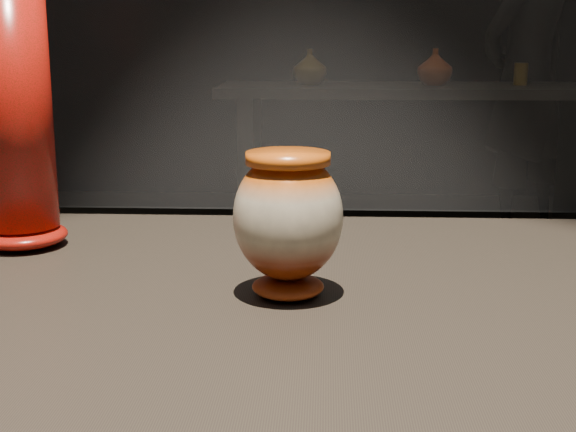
% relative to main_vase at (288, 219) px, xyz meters
% --- Properties ---
extents(main_vase, '(0.15, 0.15, 0.15)m').
position_rel_main_vase_xyz_m(main_vase, '(0.00, 0.00, 0.00)').
color(main_vase, maroon).
rests_on(main_vase, display_plinth).
extents(tall_vase, '(0.13, 0.13, 0.36)m').
position_rel_main_vase_xyz_m(tall_vase, '(-0.35, 0.18, 0.09)').
color(tall_vase, red).
rests_on(tall_vase, display_plinth).
extents(back_shelf, '(2.00, 0.60, 0.90)m').
position_rel_main_vase_xyz_m(back_shelf, '(0.49, 3.35, -0.35)').
color(back_shelf, black).
rests_on(back_shelf, ground).
extents(back_vase_left, '(0.23, 0.23, 0.18)m').
position_rel_main_vase_xyz_m(back_vase_left, '(-0.05, 3.33, 0.01)').
color(back_vase_left, brown).
rests_on(back_vase_left, back_shelf).
extents(back_vase_mid, '(0.24, 0.24, 0.18)m').
position_rel_main_vase_xyz_m(back_vase_mid, '(0.58, 3.34, 0.01)').
color(back_vase_mid, maroon).
rests_on(back_vase_mid, back_shelf).
extents(back_vase_right, '(0.07, 0.07, 0.11)m').
position_rel_main_vase_xyz_m(back_vase_right, '(1.02, 3.37, -0.03)').
color(back_vase_right, brown).
rests_on(back_vase_right, back_shelf).
extents(visitor, '(0.78, 0.73, 1.79)m').
position_rel_main_vase_xyz_m(visitor, '(1.15, 3.79, -0.09)').
color(visitor, black).
rests_on(visitor, ground).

